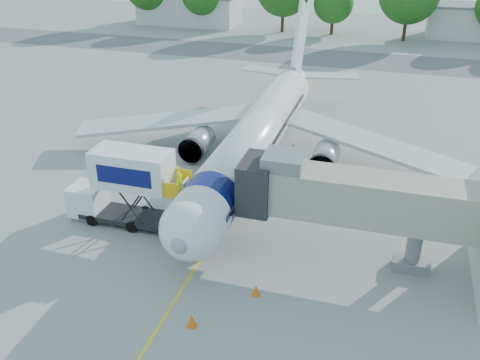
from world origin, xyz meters
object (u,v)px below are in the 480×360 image
(aircraft, at_px, (258,134))
(ground_tug, at_px, (150,340))
(catering_hiloader, at_px, (125,187))
(jet_bridge, at_px, (341,196))

(aircraft, distance_m, ground_tug, 21.90)
(aircraft, xyz_separation_m, catering_hiloader, (-6.27, -11.12, -0.19))
(aircraft, bearing_deg, catering_hiloader, -119.40)
(aircraft, height_order, jet_bridge, aircraft)
(jet_bridge, xyz_separation_m, ground_tug, (-7.58, -10.67, -3.55))
(aircraft, xyz_separation_m, jet_bridge, (7.99, -11.12, 1.39))
(jet_bridge, bearing_deg, aircraft, 125.70)
(aircraft, bearing_deg, jet_bridge, -54.30)
(ground_tug, bearing_deg, aircraft, 105.94)
(jet_bridge, distance_m, catering_hiloader, 14.35)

